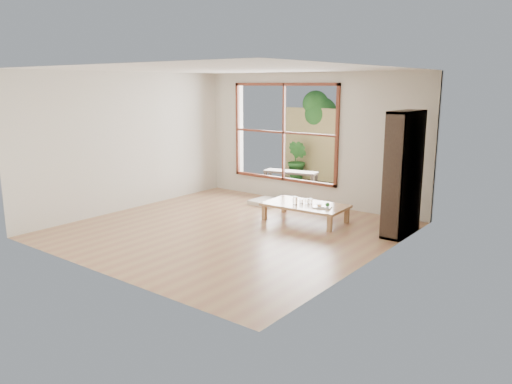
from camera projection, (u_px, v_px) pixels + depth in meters
ground at (231, 230)px, 8.31m from camera, size 5.00×5.00×0.00m
low_table at (305, 206)px, 8.75m from camera, size 1.47×0.87×0.31m
floor_cushion at (267, 202)px, 10.09m from camera, size 0.59×0.59×0.08m
bookshelf at (403, 174)px, 7.87m from camera, size 0.32×0.89×1.98m
glass_tall at (295, 201)px, 8.69m from camera, size 0.08×0.08×0.15m
glass_mid at (310, 201)px, 8.75m from camera, size 0.07×0.07×0.10m
glass_short at (307, 201)px, 8.80m from camera, size 0.07×0.07×0.08m
glass_small at (301, 201)px, 8.78m from camera, size 0.06×0.06×0.08m
food_tray at (323, 206)px, 8.49m from camera, size 0.35×0.29×0.09m
deck at (312, 190)px, 11.42m from camera, size 2.80×2.00×0.05m
garden_bench at (291, 174)px, 11.49m from camera, size 1.28×0.62×0.39m
bamboo_fence at (334, 147)px, 12.00m from camera, size 2.80×0.06×1.80m
shrub_right at (364, 171)px, 11.45m from camera, size 0.79×0.71×0.81m
shrub_left at (298, 160)px, 12.38m from camera, size 0.67×0.62×0.99m
garden_tree at (317, 115)px, 12.49m from camera, size 1.04×0.85×2.22m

